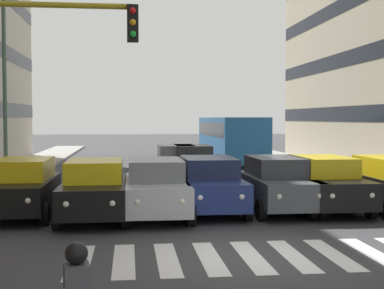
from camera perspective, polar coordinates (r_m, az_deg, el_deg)
ground_plane at (r=11.91m, az=6.24°, el=-11.59°), size 180.00×180.00×0.00m
crosswalk_markings at (r=11.91m, az=6.24°, el=-11.58°), size 7.65×2.80×0.01m
car_1 at (r=17.86m, az=13.64°, el=-3.95°), size 2.02×4.44×1.72m
car_2 at (r=17.45m, az=8.97°, el=-4.06°), size 2.02×4.44×1.72m
car_3 at (r=17.07m, az=1.81°, el=-4.19°), size 2.02×4.44×1.72m
car_4 at (r=16.28m, az=-3.84°, el=-4.53°), size 2.02×4.44×1.72m
car_5 at (r=16.19m, az=-10.15°, el=-4.61°), size 2.02×4.44×1.72m
car_6 at (r=17.16m, az=-17.39°, el=-4.27°), size 2.02×4.44×1.72m
car_row2_0 at (r=24.91m, az=0.06°, el=-1.99°), size 2.02×4.44×1.72m
car_row2_1 at (r=25.08m, az=-1.66°, el=-1.96°), size 2.02×4.44×1.72m
bus_behind_traffic at (r=33.44m, az=4.02°, el=0.89°), size 2.78×10.50×3.00m
street_lamp_right at (r=23.91m, az=-18.10°, el=7.10°), size 2.74×0.28×7.74m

